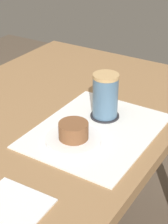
{
  "coord_description": "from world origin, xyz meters",
  "views": [
    {
      "loc": [
        -0.77,
        -0.63,
        1.27
      ],
      "look_at": [
        0.01,
        -0.14,
        0.76
      ],
      "focal_mm": 60.0,
      "sensor_mm": 36.0,
      "label": 1
    }
  ],
  "objects_px": {
    "pastry": "(74,131)",
    "coffee_mug": "(106,95)",
    "dining_table": "(44,136)",
    "pastry_plate": "(74,139)"
  },
  "relations": [
    {
      "from": "pastry_plate",
      "to": "pastry",
      "type": "height_order",
      "value": "pastry"
    },
    {
      "from": "dining_table",
      "to": "coffee_mug",
      "type": "height_order",
      "value": "coffee_mug"
    },
    {
      "from": "dining_table",
      "to": "pastry",
      "type": "relative_size",
      "value": 14.62
    },
    {
      "from": "pastry",
      "to": "dining_table",
      "type": "bearing_deg",
      "value": 64.81
    },
    {
      "from": "dining_table",
      "to": "coffee_mug",
      "type": "relative_size",
      "value": 8.87
    },
    {
      "from": "pastry",
      "to": "coffee_mug",
      "type": "xyz_separation_m",
      "value": [
        0.16,
        -0.01,
        0.04
      ]
    },
    {
      "from": "dining_table",
      "to": "pastry",
      "type": "xyz_separation_m",
      "value": [
        -0.08,
        -0.16,
        0.12
      ]
    },
    {
      "from": "pastry_plate",
      "to": "pastry",
      "type": "distance_m",
      "value": 0.03
    },
    {
      "from": "pastry_plate",
      "to": "coffee_mug",
      "type": "distance_m",
      "value": 0.18
    },
    {
      "from": "pastry_plate",
      "to": "pastry",
      "type": "xyz_separation_m",
      "value": [
        0.0,
        0.0,
        0.03
      ]
    }
  ]
}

